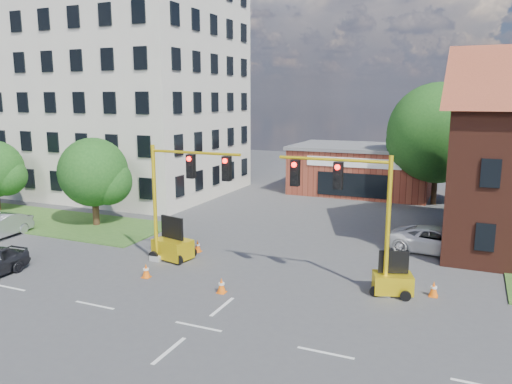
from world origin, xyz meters
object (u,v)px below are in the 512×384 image
Objects in this scene: pickup_white at (438,241)px; trailer_west at (173,247)px; signal_mast_east at (351,205)px; signal_mast_west at (181,191)px; trailer_east at (393,281)px.

trailer_west is at bearing 123.31° from pickup_white.
signal_mast_east is at bearing 160.94° from pickup_white.
signal_mast_west is at bearing -14.32° from trailer_west.
trailer_west is at bearing 152.38° from signal_mast_west.
signal_mast_east reaches higher than trailer_west.
signal_mast_east is 2.75× the size of trailer_west.
pickup_white is at bearing 40.82° from trailer_west.
trailer_west is at bearing 177.08° from signal_mast_east.
trailer_east is (11.59, -0.24, -0.11)m from trailer_west.
trailer_west reaches higher than trailer_east.
trailer_west is at bearing 161.18° from trailer_east.
signal_mast_west is 14.46m from pickup_white.
signal_mast_west is at bearing 163.72° from trailer_east.
trailer_west is 0.43× the size of pickup_white.
signal_mast_west is 8.71m from signal_mast_east.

